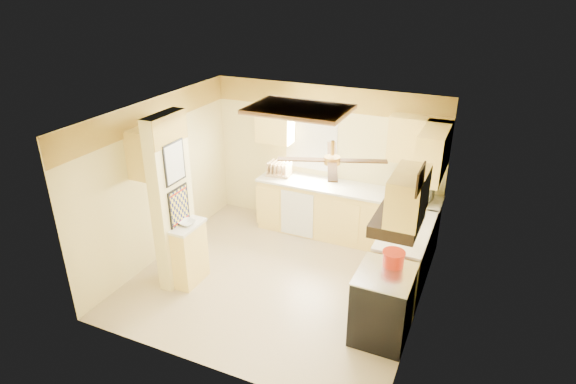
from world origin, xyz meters
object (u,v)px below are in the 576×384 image
at_px(stove, 383,304).
at_px(microwave, 414,191).
at_px(bowl, 187,223).
at_px(kettle, 403,232).
at_px(dutch_oven, 393,258).

relative_size(stove, microwave, 1.70).
distance_m(microwave, bowl, 3.45).
relative_size(microwave, kettle, 2.61).
relative_size(stove, dutch_oven, 3.31).
relative_size(dutch_oven, kettle, 1.34).
distance_m(stove, microwave, 2.22).
distance_m(bowl, dutch_oven, 2.85).
height_order(stove, microwave, microwave).
xyz_separation_m(stove, kettle, (0.01, 0.85, 0.58)).
distance_m(stove, bowl, 2.85).
bearing_deg(microwave, kettle, 102.84).
bearing_deg(bowl, dutch_oven, 4.03).
bearing_deg(kettle, microwave, 94.34).
relative_size(bowl, dutch_oven, 0.80).
bearing_deg(bowl, stove, -0.09).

